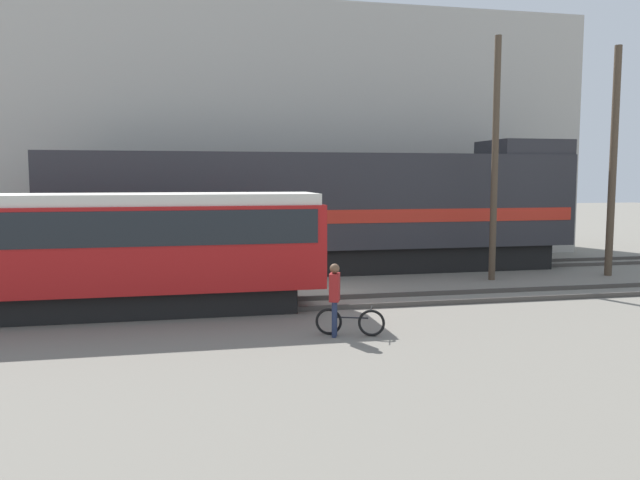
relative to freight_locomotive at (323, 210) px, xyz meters
The scene contains 10 objects.
ground_plane 5.34m from the freight_locomotive, 108.72° to the right, with size 120.00×120.00×0.00m, color slate.
track_near 6.80m from the freight_locomotive, 103.85° to the right, with size 60.00×1.51×0.14m.
track_far 2.80m from the freight_locomotive, behind, with size 60.00×1.51×0.14m.
building_backdrop 7.60m from the freight_locomotive, 102.87° to the left, with size 30.16×6.00×11.39m.
freight_locomotive is the anchor object (origin of this frame).
streetcar 10.06m from the freight_locomotive, 141.89° to the right, with size 12.76×2.54×3.26m.
bicycle 10.08m from the freight_locomotive, 98.69° to the right, with size 1.56×0.70×0.70m.
person 10.03m from the freight_locomotive, 100.83° to the right, with size 0.33×0.41×1.72m.
utility_pole_left 6.65m from the freight_locomotive, 29.12° to the right, with size 0.24×0.24×8.62m.
utility_pole_center 10.95m from the freight_locomotive, 16.69° to the right, with size 0.27×0.27×8.49m.
Camera 1 is at (-3.64, -19.10, 3.71)m, focal length 35.00 mm.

